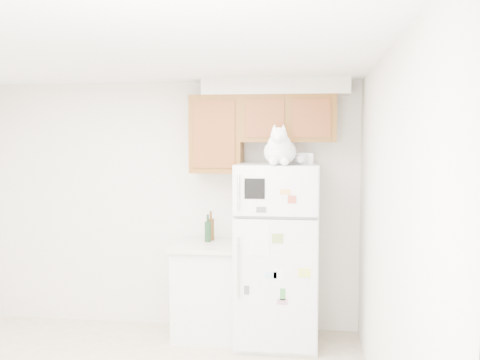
% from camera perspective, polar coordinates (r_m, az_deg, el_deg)
% --- Properties ---
extents(room_shell, '(3.84, 4.04, 2.52)m').
position_cam_1_polar(room_shell, '(4.07, -11.36, 0.44)').
color(room_shell, silver).
rests_on(room_shell, ground_plane).
extents(refrigerator, '(0.76, 0.78, 1.70)m').
position_cam_1_polar(refrigerator, '(5.33, 3.84, -7.50)').
color(refrigerator, white).
rests_on(refrigerator, ground_plane).
extents(base_counter, '(0.64, 0.64, 0.92)m').
position_cam_1_polar(base_counter, '(5.58, -3.36, -11.07)').
color(base_counter, white).
rests_on(base_counter, ground_plane).
extents(cat, '(0.35, 0.52, 0.36)m').
position_cam_1_polar(cat, '(4.98, 4.09, 3.08)').
color(cat, white).
rests_on(cat, refrigerator).
extents(storage_box_back, '(0.20, 0.15, 0.10)m').
position_cam_1_polar(storage_box_back, '(5.26, 6.39, 2.19)').
color(storage_box_back, white).
rests_on(storage_box_back, refrigerator).
extents(storage_box_front, '(0.18, 0.15, 0.09)m').
position_cam_1_polar(storage_box_front, '(5.17, 5.98, 2.11)').
color(storage_box_front, white).
rests_on(storage_box_front, refrigerator).
extents(bottle_green, '(0.06, 0.06, 0.27)m').
position_cam_1_polar(bottle_green, '(5.54, -3.30, -4.89)').
color(bottle_green, '#19381E').
rests_on(bottle_green, base_counter).
extents(bottle_amber, '(0.07, 0.07, 0.29)m').
position_cam_1_polar(bottle_amber, '(5.63, -2.99, -4.64)').
color(bottle_amber, '#593814').
rests_on(bottle_amber, base_counter).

